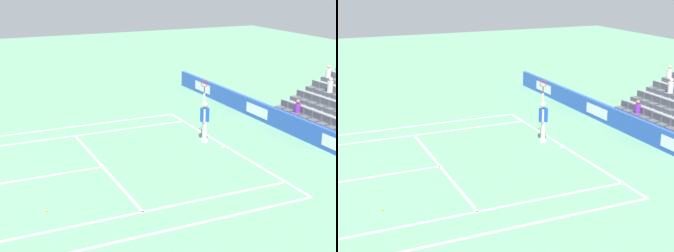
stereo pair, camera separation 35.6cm
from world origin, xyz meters
TOP-DOWN VIEW (x-y plane):
  - line_baseline at (0.00, -11.89)m, footprint 10.97×0.10m
  - line_service at (0.00, -6.40)m, footprint 8.23×0.10m
  - line_centre_service at (0.00, -3.20)m, footprint 0.10×6.40m
  - line_singles_sideline_left at (4.12, -5.95)m, footprint 0.10×11.89m
  - line_singles_sideline_right at (-4.12, -5.95)m, footprint 0.10×11.89m
  - line_doubles_sideline_left at (5.49, -5.95)m, footprint 0.10×11.89m
  - line_doubles_sideline_right at (-5.49, -5.95)m, footprint 0.10×11.89m
  - line_centre_mark at (0.00, -11.79)m, footprint 0.10×0.20m
  - sponsor_barrier at (0.00, -15.48)m, footprint 22.80×0.22m
  - tennis_player at (1.05, -11.40)m, footprint 0.51×0.43m
  - loose_tennis_ball at (-2.84, -3.68)m, footprint 0.07×0.07m

SIDE VIEW (x-z plane):
  - line_baseline at x=0.00m, z-range 0.00..0.01m
  - line_service at x=0.00m, z-range 0.00..0.01m
  - line_centre_service at x=0.00m, z-range 0.00..0.01m
  - line_singles_sideline_left at x=4.12m, z-range 0.00..0.01m
  - line_singles_sideline_right at x=-4.12m, z-range 0.00..0.01m
  - line_doubles_sideline_left at x=5.49m, z-range 0.00..0.01m
  - line_doubles_sideline_right at x=-5.49m, z-range 0.00..0.01m
  - line_centre_mark at x=0.00m, z-range 0.00..0.01m
  - loose_tennis_ball at x=-2.84m, z-range 0.00..0.07m
  - sponsor_barrier at x=0.00m, z-range 0.00..0.91m
  - tennis_player at x=1.05m, z-range -0.43..2.42m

